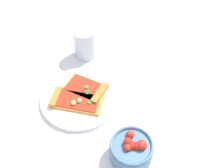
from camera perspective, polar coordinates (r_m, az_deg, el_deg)
ground_plane at (r=0.81m, az=-8.66°, el=-5.44°), size 2.40×2.40×0.00m
plate at (r=0.83m, az=-6.86°, el=-2.87°), size 0.24×0.24×0.01m
pizza_slice_near at (r=0.80m, az=-8.24°, el=-3.54°), size 0.15×0.07×0.02m
pizza_slice_far at (r=0.83m, az=-5.15°, el=-1.14°), size 0.14×0.11×0.02m
salad_bowl at (r=0.70m, az=4.18°, el=-13.71°), size 0.11×0.11×0.07m
soda_glass at (r=0.94m, az=-5.82°, el=8.44°), size 0.08×0.08×0.10m
paper_napkin at (r=0.92m, az=9.00°, el=3.06°), size 0.18×0.17×0.00m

